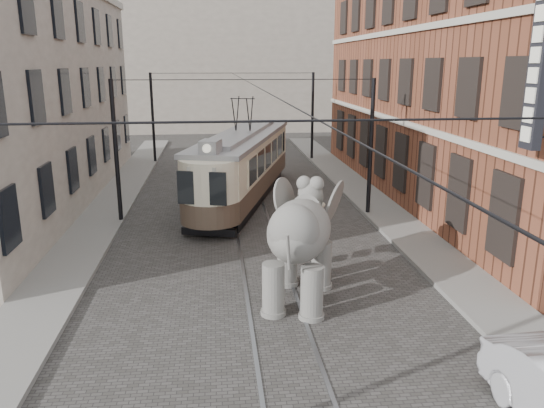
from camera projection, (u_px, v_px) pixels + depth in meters
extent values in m
plane|color=#423F3D|center=(265.00, 270.00, 17.51)|extent=(120.00, 120.00, 0.00)
cube|color=slate|center=(440.00, 261.00, 18.11)|extent=(2.00, 60.00, 0.15)
cube|color=slate|center=(61.00, 276.00, 16.81)|extent=(2.00, 60.00, 0.15)
cube|color=brown|center=(472.00, 76.00, 25.75)|extent=(8.00, 26.00, 12.00)
cube|color=gray|center=(9.00, 99.00, 24.68)|extent=(7.00, 24.00, 10.00)
cube|color=gray|center=(228.00, 59.00, 54.13)|extent=(28.00, 10.00, 14.00)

